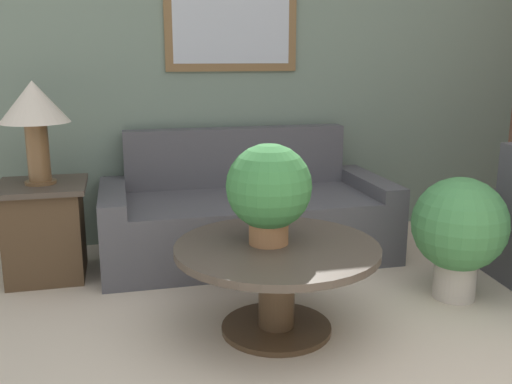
{
  "coord_description": "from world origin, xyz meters",
  "views": [
    {
      "loc": [
        -1.21,
        -1.47,
        1.46
      ],
      "look_at": [
        -0.38,
        1.95,
        0.61
      ],
      "focal_mm": 40.0,
      "sensor_mm": 36.0,
      "label": 1
    }
  ],
  "objects_px": {
    "coffee_table": "(277,269)",
    "potted_plant_on_table": "(269,189)",
    "couch_main": "(246,217)",
    "side_table": "(45,230)",
    "table_lamp": "(34,109)",
    "potted_plant_floor": "(459,229)"
  },
  "relations": [
    {
      "from": "potted_plant_on_table",
      "to": "potted_plant_floor",
      "type": "bearing_deg",
      "value": 5.87
    },
    {
      "from": "couch_main",
      "to": "side_table",
      "type": "bearing_deg",
      "value": -175.27
    },
    {
      "from": "side_table",
      "to": "potted_plant_floor",
      "type": "xyz_separation_m",
      "value": [
        2.46,
        -0.96,
        0.11
      ]
    },
    {
      "from": "couch_main",
      "to": "table_lamp",
      "type": "relative_size",
      "value": 3.15
    },
    {
      "from": "couch_main",
      "to": "table_lamp",
      "type": "xyz_separation_m",
      "value": [
        -1.39,
        -0.12,
        0.83
      ]
    },
    {
      "from": "table_lamp",
      "to": "coffee_table",
      "type": "bearing_deg",
      "value": -40.97
    },
    {
      "from": "couch_main",
      "to": "potted_plant_floor",
      "type": "distance_m",
      "value": 1.52
    },
    {
      "from": "coffee_table",
      "to": "potted_plant_on_table",
      "type": "bearing_deg",
      "value": 136.71
    },
    {
      "from": "coffee_table",
      "to": "side_table",
      "type": "relative_size",
      "value": 1.69
    },
    {
      "from": "potted_plant_on_table",
      "to": "potted_plant_floor",
      "type": "relative_size",
      "value": 0.7
    },
    {
      "from": "side_table",
      "to": "table_lamp",
      "type": "distance_m",
      "value": 0.8
    },
    {
      "from": "table_lamp",
      "to": "potted_plant_floor",
      "type": "height_order",
      "value": "table_lamp"
    },
    {
      "from": "coffee_table",
      "to": "potted_plant_on_table",
      "type": "relative_size",
      "value": 2.04
    },
    {
      "from": "side_table",
      "to": "potted_plant_on_table",
      "type": "height_order",
      "value": "potted_plant_on_table"
    },
    {
      "from": "side_table",
      "to": "potted_plant_floor",
      "type": "bearing_deg",
      "value": -21.2
    },
    {
      "from": "potted_plant_on_table",
      "to": "potted_plant_floor",
      "type": "height_order",
      "value": "potted_plant_on_table"
    },
    {
      "from": "couch_main",
      "to": "coffee_table",
      "type": "xyz_separation_m",
      "value": [
        -0.11,
        -1.23,
        0.06
      ]
    },
    {
      "from": "couch_main",
      "to": "side_table",
      "type": "distance_m",
      "value": 1.4
    },
    {
      "from": "potted_plant_on_table",
      "to": "couch_main",
      "type": "bearing_deg",
      "value": 83.05
    },
    {
      "from": "coffee_table",
      "to": "potted_plant_on_table",
      "type": "distance_m",
      "value": 0.43
    },
    {
      "from": "couch_main",
      "to": "potted_plant_floor",
      "type": "bearing_deg",
      "value": -45.01
    },
    {
      "from": "couch_main",
      "to": "table_lamp",
      "type": "height_order",
      "value": "table_lamp"
    }
  ]
}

